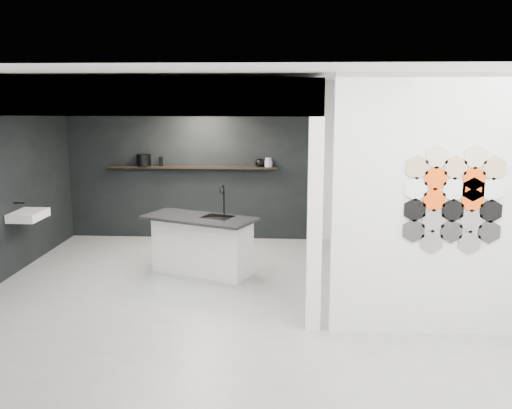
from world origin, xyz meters
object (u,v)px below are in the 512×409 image
object	(u,v)px
kitchen_island	(202,244)
bottle_dark	(161,161)
utensil_cup	(143,163)
wall_basin	(28,215)
glass_bowl	(268,164)
stockpot	(144,160)
glass_vase	(268,162)
partition_panel	(448,208)
kettle	(260,163)

from	to	relation	value
kitchen_island	bottle_dark	distance (m)	2.41
bottle_dark	utensil_cup	distance (m)	0.32
wall_basin	glass_bowl	xyz separation A→B (m)	(3.39, 2.07, 0.52)
kitchen_island	wall_basin	bearing A→B (deg)	-154.83
stockpot	glass_vase	size ratio (longest dim) A/B	1.59
glass_bowl	glass_vase	xyz separation A→B (m)	(0.00, 0.00, 0.03)
kitchen_island	glass_bowl	distance (m)	2.34
glass_vase	bottle_dark	distance (m)	1.90
partition_panel	glass_bowl	distance (m)	4.39
partition_panel	kitchen_island	distance (m)	3.64
wall_basin	bottle_dark	xyz separation A→B (m)	(1.49, 2.07, 0.55)
kitchen_island	glass_bowl	world-z (taller)	glass_bowl
wall_basin	kettle	bearing A→B (deg)	32.48
wall_basin	stockpot	xyz separation A→B (m)	(1.18, 2.07, 0.57)
kettle	glass_vase	distance (m)	0.15
kettle	kitchen_island	bearing A→B (deg)	-128.76
stockpot	glass_bowl	world-z (taller)	stockpot
wall_basin	kitchen_island	bearing A→B (deg)	2.49
utensil_cup	kitchen_island	bearing A→B (deg)	-55.47
stockpot	utensil_cup	size ratio (longest dim) A/B	2.21
wall_basin	kitchen_island	distance (m)	2.55
kettle	glass_bowl	distance (m)	0.15
wall_basin	kitchen_island	size ratio (longest dim) A/B	0.34
glass_bowl	kettle	bearing A→B (deg)	180.00
utensil_cup	glass_vase	bearing A→B (deg)	0.00
kettle	bottle_dark	size ratio (longest dim) A/B	1.07
kitchen_island	glass_bowl	xyz separation A→B (m)	(0.87, 1.96, 0.93)
glass_vase	partition_panel	bearing A→B (deg)	-61.77
wall_basin	glass_bowl	distance (m)	4.00
partition_panel	kettle	distance (m)	4.46
utensil_cup	stockpot	bearing A→B (deg)	0.00
wall_basin	kettle	size ratio (longest dim) A/B	3.48
kitchen_island	stockpot	distance (m)	2.57
partition_panel	kettle	xyz separation A→B (m)	(-2.22, 3.87, -0.01)
kettle	utensil_cup	distance (m)	2.07
kettle	bottle_dark	distance (m)	1.76
partition_panel	bottle_dark	size ratio (longest dim) A/B	17.30
kitchen_island	glass_vase	xyz separation A→B (m)	(0.87, 1.96, 0.96)
partition_panel	wall_basin	xyz separation A→B (m)	(-5.46, 1.80, -0.55)
kettle	glass_bowl	bearing A→B (deg)	-18.33
kitchen_island	utensil_cup	size ratio (longest dim) A/B	15.42
wall_basin	glass_vase	xyz separation A→B (m)	(3.39, 2.07, 0.55)
kitchen_island	kettle	distance (m)	2.30
partition_panel	wall_basin	world-z (taller)	partition_panel
kettle	utensil_cup	world-z (taller)	kettle
partition_panel	bottle_dark	world-z (taller)	partition_panel
kitchen_island	stockpot	xyz separation A→B (m)	(-1.34, 1.96, 0.99)
kettle	bottle_dark	bearing A→B (deg)	161.67
wall_basin	glass_bowl	bearing A→B (deg)	31.35
stockpot	wall_basin	bearing A→B (deg)	-119.73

